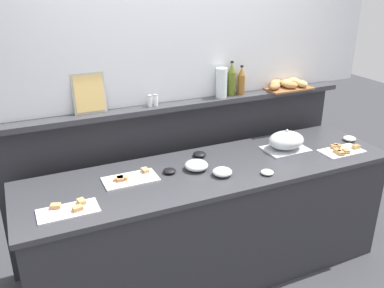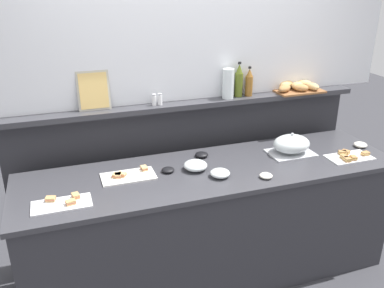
{
  "view_description": "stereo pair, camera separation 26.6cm",
  "coord_description": "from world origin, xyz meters",
  "views": [
    {
      "loc": [
        -1.22,
        -2.32,
        2.18
      ],
      "look_at": [
        -0.12,
        0.1,
        1.07
      ],
      "focal_mm": 38.76,
      "sensor_mm": 36.0,
      "label": 1
    },
    {
      "loc": [
        -0.97,
        -2.42,
        2.18
      ],
      "look_at": [
        -0.12,
        0.1,
        1.07
      ],
      "focal_mm": 38.76,
      "sensor_mm": 36.0,
      "label": 2
    }
  ],
  "objects": [
    {
      "name": "back_ledge_unit",
      "position": [
        0.0,
        0.55,
        0.66
      ],
      "size": [
        2.82,
        0.22,
        1.26
      ],
      "color": "#2D2D33",
      "rests_on": "ground_plane"
    },
    {
      "name": "framed_picture",
      "position": [
        -0.72,
        0.51,
        1.4
      ],
      "size": [
        0.23,
        0.06,
        0.28
      ],
      "color": "#B2AD9E",
      "rests_on": "back_ledge_unit"
    },
    {
      "name": "sandwich_platter_side",
      "position": [
        1.03,
        -0.16,
        0.91
      ],
      "size": [
        0.33,
        0.19,
        0.04
      ],
      "color": "white",
      "rests_on": "buffet_counter"
    },
    {
      "name": "water_carafe",
      "position": [
        0.31,
        0.47,
        1.37
      ],
      "size": [
        0.09,
        0.09,
        0.23
      ],
      "primitive_type": "cylinder",
      "color": "silver",
      "rests_on": "back_ledge_unit"
    },
    {
      "name": "glass_bowl_medium",
      "position": [
        -0.12,
        0.03,
        0.93
      ],
      "size": [
        0.17,
        0.17,
        0.07
      ],
      "color": "silver",
      "rests_on": "buffet_counter"
    },
    {
      "name": "salt_shaker",
      "position": [
        -0.29,
        0.47,
        1.3
      ],
      "size": [
        0.03,
        0.03,
        0.09
      ],
      "color": "white",
      "rests_on": "back_ledge_unit"
    },
    {
      "name": "condiment_bowl_teal",
      "position": [
        0.29,
        -0.24,
        0.92
      ],
      "size": [
        0.09,
        0.09,
        0.03
      ],
      "primitive_type": "ellipsoid",
      "color": "silver",
      "rests_on": "buffet_counter"
    },
    {
      "name": "upper_wall_panel",
      "position": [
        0.0,
        0.57,
        1.93
      ],
      "size": [
        3.42,
        0.08,
        1.34
      ],
      "primitive_type": "cube",
      "color": "white",
      "rests_on": "back_ledge_unit"
    },
    {
      "name": "bread_basket",
      "position": [
        0.93,
        0.48,
        1.29
      ],
      "size": [
        0.43,
        0.27,
        0.08
      ],
      "color": "brown",
      "rests_on": "back_ledge_unit"
    },
    {
      "name": "condiment_bowl_red",
      "position": [
        -0.31,
        0.06,
        0.92
      ],
      "size": [
        0.09,
        0.09,
        0.03
      ],
      "primitive_type": "ellipsoid",
      "color": "black",
      "rests_on": "buffet_counter"
    },
    {
      "name": "buffet_counter",
      "position": [
        0.0,
        0.0,
        0.45
      ],
      "size": [
        2.69,
        0.74,
        0.9
      ],
      "color": "#2D2D33",
      "rests_on": "ground_plane"
    },
    {
      "name": "pepper_shaker",
      "position": [
        -0.24,
        0.47,
        1.3
      ],
      "size": [
        0.03,
        0.03,
        0.09
      ],
      "color": "white",
      "rests_on": "back_ledge_unit"
    },
    {
      "name": "condiment_bowl_dark",
      "position": [
        0.0,
        0.22,
        0.92
      ],
      "size": [
        0.1,
        0.1,
        0.03
      ],
      "primitive_type": "ellipsoid",
      "color": "black",
      "rests_on": "buffet_counter"
    },
    {
      "name": "glass_bowl_large",
      "position": [
        0.01,
        -0.13,
        0.93
      ],
      "size": [
        0.13,
        0.13,
        0.05
      ],
      "color": "silver",
      "rests_on": "buffet_counter"
    },
    {
      "name": "olive_oil_bottle",
      "position": [
        0.41,
        0.49,
        1.38
      ],
      "size": [
        0.06,
        0.06,
        0.28
      ],
      "color": "#56661E",
      "rests_on": "back_ledge_unit"
    },
    {
      "name": "condiment_bowl_cream",
      "position": [
        1.25,
        -0.01,
        0.92
      ],
      "size": [
        0.1,
        0.1,
        0.04
      ],
      "primitive_type": "ellipsoid",
      "color": "silver",
      "rests_on": "buffet_counter"
    },
    {
      "name": "vinegar_bottle_amber",
      "position": [
        0.49,
        0.48,
        1.36
      ],
      "size": [
        0.06,
        0.06,
        0.24
      ],
      "color": "#8E5B23",
      "rests_on": "back_ledge_unit"
    },
    {
      "name": "sandwich_platter_rear",
      "position": [
        -0.58,
        0.07,
        0.91
      ],
      "size": [
        0.36,
        0.19,
        0.04
      ],
      "color": "white",
      "rests_on": "buffet_counter"
    },
    {
      "name": "serving_cloche",
      "position": [
        0.66,
        0.05,
        0.97
      ],
      "size": [
        0.34,
        0.24,
        0.17
      ],
      "color": "#B7BABF",
      "rests_on": "buffet_counter"
    },
    {
      "name": "sandwich_platter_front",
      "position": [
        -1.02,
        -0.16,
        0.91
      ],
      "size": [
        0.35,
        0.17,
        0.04
      ],
      "color": "white",
      "rests_on": "buffet_counter"
    },
    {
      "name": "ground_plane",
      "position": [
        0.0,
        0.6,
        0.0
      ],
      "size": [
        12.0,
        12.0,
        0.0
      ],
      "primitive_type": "plane",
      "color": "#38383D"
    }
  ]
}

